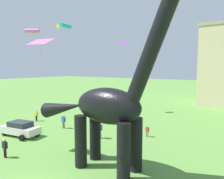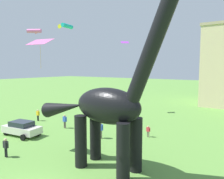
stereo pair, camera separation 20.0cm
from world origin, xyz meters
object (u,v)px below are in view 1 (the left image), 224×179
at_px(dinosaur_sculpture, 107,106).
at_px(person_far_spectator, 147,130).
at_px(person_watching_child, 100,128).
at_px(person_vendor_side, 64,120).
at_px(kite_mid_center, 41,42).
at_px(parked_sedan_left, 20,128).
at_px(person_strolling_adult, 36,114).
at_px(kite_mid_left, 123,42).
at_px(person_near_flyer, 5,146).
at_px(kite_high_right, 64,26).
at_px(kite_drifting, 33,31).

relative_size(dinosaur_sculpture, person_far_spectator, 10.48).
relative_size(person_watching_child, person_vendor_side, 1.06).
relative_size(person_vendor_side, kite_mid_center, 0.96).
relative_size(parked_sedan_left, kite_mid_center, 2.61).
bearing_deg(person_strolling_adult, kite_mid_left, 57.26).
distance_m(person_vendor_side, kite_mid_center, 15.28).
xyz_separation_m(person_far_spectator, person_strolling_adult, (-15.24, -2.23, 0.21)).
distance_m(dinosaur_sculpture, person_strolling_adult, 17.34).
xyz_separation_m(dinosaur_sculpture, person_far_spectator, (-0.66, 8.12, -3.82)).
xyz_separation_m(person_near_flyer, kite_mid_center, (6.44, -1.25, 7.68)).
bearing_deg(kite_high_right, person_vendor_side, -47.11).
distance_m(kite_mid_center, kite_mid_left, 23.05).
bearing_deg(kite_mid_left, parked_sedan_left, -99.47).
bearing_deg(person_far_spectator, person_vendor_side, 167.18).
height_order(person_vendor_side, kite_drifting, kite_drifting).
distance_m(parked_sedan_left, person_vendor_side, 4.86).
bearing_deg(kite_mid_center, parked_sedan_left, 153.37).
distance_m(dinosaur_sculpture, person_vendor_side, 12.15).
relative_size(kite_mid_center, kite_drifting, 0.75).
bearing_deg(kite_high_right, kite_mid_left, 59.36).
bearing_deg(parked_sedan_left, person_watching_child, 19.61).
bearing_deg(person_far_spectator, person_near_flyer, -150.80).
relative_size(parked_sedan_left, person_watching_child, 2.57).
distance_m(person_far_spectator, person_watching_child, 4.95).
bearing_deg(person_far_spectator, kite_mid_left, 104.87).
height_order(person_strolling_adult, kite_drifting, kite_drifting).
bearing_deg(person_far_spectator, person_strolling_adult, 160.08).
bearing_deg(person_strolling_adult, person_vendor_side, -6.12).
xyz_separation_m(dinosaur_sculpture, person_vendor_side, (-10.24, 5.48, -3.56)).
relative_size(person_far_spectator, person_strolling_adult, 0.77).
xyz_separation_m(person_near_flyer, person_strolling_adult, (-8.07, 9.01, -0.00)).
height_order(person_vendor_side, kite_mid_center, kite_mid_center).
bearing_deg(parked_sedan_left, kite_mid_left, 71.56).
height_order(person_far_spectator, kite_high_right, kite_high_right).
bearing_deg(kite_mid_left, person_strolling_adult, -120.81).
bearing_deg(kite_mid_center, person_vendor_side, 132.00).
height_order(dinosaur_sculpture, kite_drifting, kite_drifting).
height_order(person_far_spectator, kite_mid_center, kite_mid_center).
distance_m(person_far_spectator, kite_mid_center, 14.79).
bearing_deg(person_vendor_side, dinosaur_sculpture, -49.44).
xyz_separation_m(kite_mid_center, kite_mid_left, (-7.77, 21.56, 2.45)).
relative_size(parked_sedan_left, kite_mid_left, 2.95).
height_order(person_near_flyer, kite_drifting, kite_drifting).
distance_m(person_strolling_adult, kite_drifting, 13.45).
height_order(person_far_spectator, kite_mid_left, kite_mid_left).
bearing_deg(dinosaur_sculpture, kite_mid_left, 90.38).
bearing_deg(person_strolling_adult, kite_mid_center, -37.16).
bearing_deg(person_vendor_side, kite_mid_left, 63.41).
xyz_separation_m(person_watching_child, person_strolling_adult, (-11.45, 0.95, -0.10)).
bearing_deg(person_strolling_adult, kite_high_right, 56.85).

